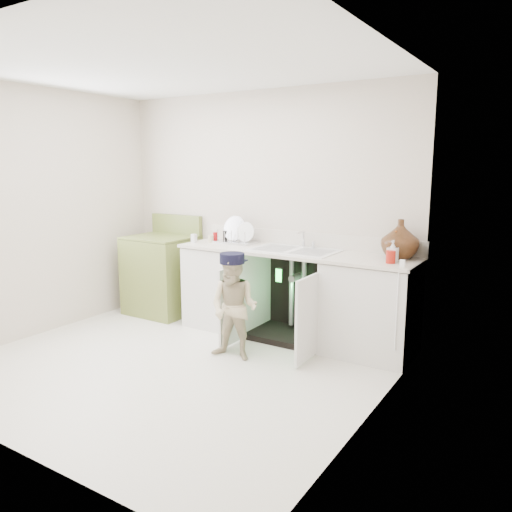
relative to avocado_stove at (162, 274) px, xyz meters
The scene contains 5 objects.
ground 1.73m from the avocado_stove, 45.08° to the right, with size 3.50×3.50×0.00m, color beige.
room_shell 1.84m from the avocado_stove, 45.08° to the right, with size 6.00×5.50×1.26m.
counter_run 1.77m from the avocado_stove, ahead, with size 2.44×1.02×1.25m.
avocado_stove is the anchor object (origin of this frame).
repair_worker 1.70m from the avocado_stove, 25.54° to the right, with size 0.51×0.62×0.96m.
Camera 1 is at (2.80, -3.08, 1.73)m, focal length 35.00 mm.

